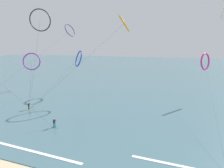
# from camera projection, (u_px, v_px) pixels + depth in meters

# --- Properties ---
(sea_water) EXTENTS (400.00, 200.00, 0.08)m
(sea_water) POSITION_uv_depth(u_px,v_px,m) (162.00, 69.00, 114.39)
(sea_water) COLOR #476B75
(sea_water) RESTS_ON ground
(surfer_lime) EXTENTS (1.40, 0.65, 1.70)m
(surfer_lime) POSITION_uv_depth(u_px,v_px,m) (29.00, 107.00, 44.36)
(surfer_lime) COLOR #8CC62D
(surfer_lime) RESTS_ON ground
(surfer_teal) EXTENTS (1.40, 0.65, 1.70)m
(surfer_teal) POSITION_uv_depth(u_px,v_px,m) (54.00, 124.00, 34.96)
(surfer_teal) COLOR teal
(surfer_teal) RESTS_ON ground
(kite_violet) EXTENTS (4.79, 2.38, 12.98)m
(kite_violet) POSITION_uv_depth(u_px,v_px,m) (32.00, 61.00, 40.15)
(kite_violet) COLOR purple
(kite_violet) RESTS_ON ground
(kite_amber) EXTENTS (18.40, 23.39, 22.56)m
(kite_amber) POSITION_uv_depth(u_px,v_px,m) (124.00, 23.00, 53.77)
(kite_amber) COLOR orange
(kite_amber) RESTS_ON ground
(kite_cobalt) EXTENTS (5.60, 19.96, 12.83)m
(kite_cobalt) POSITION_uv_depth(u_px,v_px,m) (79.00, 59.00, 57.50)
(kite_cobalt) COLOR #2647B7
(kite_cobalt) RESTS_ON ground
(kite_navy) EXTENTS (2.87, 44.41, 21.74)m
(kite_navy) POSITION_uv_depth(u_px,v_px,m) (70.00, 30.00, 71.35)
(kite_navy) COLOR navy
(kite_navy) RESTS_ON ground
(kite_magenta) EXTENTS (2.92, 34.36, 12.54)m
(kite_magenta) POSITION_uv_depth(u_px,v_px,m) (205.00, 62.00, 49.62)
(kite_magenta) COLOR #CC288E
(kite_magenta) RESTS_ON ground
(kite_charcoal) EXTENTS (5.53, 9.38, 23.14)m
(kite_charcoal) POSITION_uv_depth(u_px,v_px,m) (40.00, 20.00, 48.47)
(kite_charcoal) COLOR black
(kite_charcoal) RESTS_ON ground
(wave_crest_mid) EXTENTS (19.20, 1.17, 0.12)m
(wave_crest_mid) POSITION_uv_depth(u_px,v_px,m) (24.00, 149.00, 27.92)
(wave_crest_mid) COLOR white
(wave_crest_mid) RESTS_ON ground
(wave_crest_far) EXTENTS (14.43, 0.81, 0.12)m
(wave_crest_far) POSITION_uv_depth(u_px,v_px,m) (190.00, 168.00, 23.64)
(wave_crest_far) COLOR white
(wave_crest_far) RESTS_ON ground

